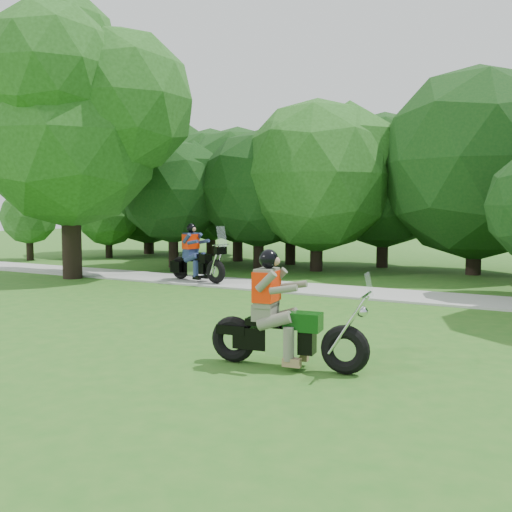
% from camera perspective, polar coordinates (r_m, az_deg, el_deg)
% --- Properties ---
extents(ground, '(100.00, 100.00, 0.00)m').
position_cam_1_polar(ground, '(9.93, -3.37, -9.93)').
color(ground, '#29651D').
rests_on(ground, ground).
extents(walkway, '(60.00, 2.20, 0.06)m').
position_cam_1_polar(walkway, '(17.09, 11.17, -3.67)').
color(walkway, '#A1A19B').
rests_on(walkway, ground).
extents(tree_line, '(39.24, 12.05, 7.82)m').
position_cam_1_polar(tree_line, '(23.45, 16.71, 7.48)').
color(tree_line, black).
rests_on(tree_line, ground).
extents(big_tree_west, '(8.64, 6.56, 9.96)m').
position_cam_1_polar(big_tree_west, '(21.91, -17.64, 13.08)').
color(big_tree_west, black).
rests_on(big_tree_west, ground).
extents(chopper_motorcycle, '(2.63, 0.81, 1.88)m').
position_cam_1_polar(chopper_motorcycle, '(9.09, 2.37, -6.82)').
color(chopper_motorcycle, black).
rests_on(chopper_motorcycle, ground).
extents(touring_motorcycle, '(2.54, 1.14, 1.95)m').
position_cam_1_polar(touring_motorcycle, '(19.38, -6.19, -0.41)').
color(touring_motorcycle, black).
rests_on(touring_motorcycle, walkway).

